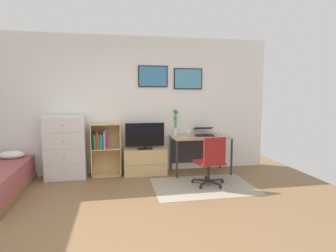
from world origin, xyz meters
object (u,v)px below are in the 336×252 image
object	(u,v)px
desk	(199,142)
tv_stand	(145,161)
dresser	(66,147)
bamboo_vase	(175,122)
wine_glass	(189,130)
computer_mouse	(218,135)
laptop	(204,132)
bookshelf	(104,146)
television	(145,136)
office_chair	(211,160)

from	to	relation	value
desk	tv_stand	bearing A→B (deg)	178.03
dresser	bamboo_vase	bearing A→B (deg)	2.93
desk	bamboo_vase	xyz separation A→B (m)	(-0.46, 0.13, 0.40)
wine_glass	bamboo_vase	bearing A→B (deg)	123.89
computer_mouse	laptop	bearing A→B (deg)	150.94
bookshelf	tv_stand	xyz separation A→B (m)	(0.79, -0.05, -0.32)
wine_glass	desk	bearing A→B (deg)	33.00
bookshelf	television	world-z (taller)	television
desk	computer_mouse	xyz separation A→B (m)	(0.35, -0.10, 0.15)
television	wine_glass	bearing A→B (deg)	-12.59
bookshelf	office_chair	size ratio (longest dim) A/B	1.17
office_chair	bamboo_vase	size ratio (longest dim) A/B	1.63
dresser	television	distance (m)	1.48
laptop	tv_stand	bearing A→B (deg)	-172.68
desk	bamboo_vase	distance (m)	0.63
desk	laptop	bearing A→B (deg)	18.60
dresser	office_chair	bearing A→B (deg)	-20.42
television	laptop	size ratio (longest dim) A/B	1.67
bookshelf	desk	world-z (taller)	bookshelf
dresser	laptop	xyz separation A→B (m)	(2.67, 0.01, 0.22)
dresser	laptop	bearing A→B (deg)	0.30
laptop	bamboo_vase	xyz separation A→B (m)	(-0.57, 0.09, 0.20)
bamboo_vase	wine_glass	bearing A→B (deg)	-56.11
tv_stand	laptop	world-z (taller)	laptop
tv_stand	office_chair	world-z (taller)	office_chair
television	wine_glass	xyz separation A→B (m)	(0.83, -0.19, 0.12)
bookshelf	bamboo_vase	xyz separation A→B (m)	(1.41, 0.04, 0.44)
dresser	television	bearing A→B (deg)	-0.28
dresser	bookshelf	xyz separation A→B (m)	(0.69, 0.07, -0.02)
television	wine_glass	world-z (taller)	television
wine_glass	television	bearing A→B (deg)	167.41
desk	computer_mouse	distance (m)	0.40
laptop	bookshelf	bearing A→B (deg)	-174.17
office_chair	computer_mouse	xyz separation A→B (m)	(0.42, 0.81, 0.30)
bookshelf	office_chair	bearing A→B (deg)	-28.87
bamboo_vase	dresser	bearing A→B (deg)	-177.07
bookshelf	wine_glass	size ratio (longest dim) A/B	5.60
television	computer_mouse	bearing A→B (deg)	-4.60
tv_stand	bamboo_vase	distance (m)	0.99
office_chair	laptop	xyz separation A→B (m)	(0.17, 0.95, 0.35)
tv_stand	dresser	bearing A→B (deg)	-179.41
dresser	office_chair	xyz separation A→B (m)	(2.50, -0.93, -0.13)
dresser	computer_mouse	world-z (taller)	dresser
bookshelf	tv_stand	distance (m)	0.85
bookshelf	dresser	bearing A→B (deg)	-174.39
desk	computer_mouse	size ratio (longest dim) A/B	11.00
dresser	computer_mouse	distance (m)	2.93
computer_mouse	bamboo_vase	world-z (taller)	bamboo_vase
dresser	tv_stand	bearing A→B (deg)	0.59
desk	office_chair	world-z (taller)	office_chair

